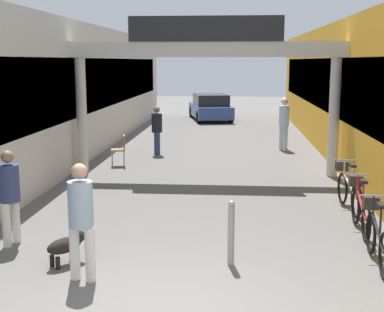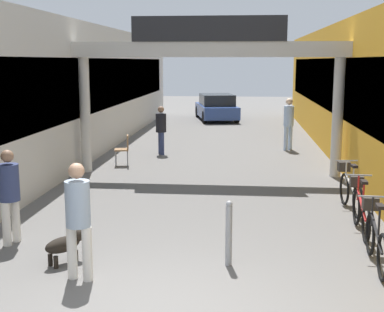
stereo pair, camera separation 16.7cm
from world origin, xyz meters
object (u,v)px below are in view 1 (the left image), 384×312
at_px(pedestrian_carrying_crate, 157,127).
at_px(bicycle_black_nearest, 376,235).
at_px(pedestrian_companion, 9,192).
at_px(parked_car_blue, 210,107).
at_px(pedestrian_elderly_walking, 284,120).
at_px(bicycle_silver_third, 348,188).
at_px(bicycle_red_second, 360,207).
at_px(bollard_post_metal, 231,232).
at_px(cafe_chair_wood_nearer, 121,147).
at_px(dog_on_leash, 67,245).
at_px(pedestrian_with_dog, 81,215).

distance_m(pedestrian_carrying_crate, bicycle_black_nearest, 10.27).
relative_size(pedestrian_companion, parked_car_blue, 0.37).
xyz_separation_m(pedestrian_elderly_walking, bicycle_silver_third, (0.65, -7.40, -0.58)).
xyz_separation_m(pedestrian_elderly_walking, bicycle_red_second, (0.57, -8.84, -0.58)).
xyz_separation_m(bicycle_black_nearest, bollard_post_metal, (-2.17, -0.26, 0.07)).
bearing_deg(pedestrian_carrying_crate, bicycle_silver_third, -51.79).
xyz_separation_m(pedestrian_elderly_walking, bicycle_black_nearest, (0.46, -10.41, -0.58)).
relative_size(pedestrian_carrying_crate, bicycle_black_nearest, 0.93).
bearing_deg(pedestrian_companion, parked_car_blue, 82.79).
xyz_separation_m(pedestrian_carrying_crate, bollard_post_metal, (2.46, -9.42, -0.38)).
xyz_separation_m(pedestrian_companion, bicycle_silver_third, (6.00, 2.66, -0.46)).
height_order(bollard_post_metal, cafe_chair_wood_nearer, bollard_post_metal).
height_order(pedestrian_companion, dog_on_leash, pedestrian_companion).
xyz_separation_m(pedestrian_carrying_crate, cafe_chair_wood_nearer, (-0.77, -2.00, -0.35)).
distance_m(pedestrian_elderly_walking, bicycle_red_second, 8.87).
bearing_deg(pedestrian_elderly_walking, bicycle_black_nearest, -87.50).
height_order(pedestrian_companion, pedestrian_carrying_crate, pedestrian_companion).
height_order(pedestrian_carrying_crate, dog_on_leash, pedestrian_carrying_crate).
bearing_deg(pedestrian_with_dog, pedestrian_carrying_crate, 92.38).
distance_m(pedestrian_with_dog, dog_on_leash, 0.95).
distance_m(bicycle_red_second, cafe_chair_wood_nearer, 7.86).
distance_m(pedestrian_companion, bicycle_black_nearest, 5.83).
xyz_separation_m(bicycle_red_second, cafe_chair_wood_nearer, (-5.52, 5.59, 0.10)).
bearing_deg(pedestrian_with_dog, pedestrian_elderly_walking, 71.75).
bearing_deg(bollard_post_metal, pedestrian_companion, 170.45).
bearing_deg(pedestrian_elderly_walking, cafe_chair_wood_nearer, -146.74).
bearing_deg(pedestrian_elderly_walking, parked_car_blue, 107.66).
xyz_separation_m(bicycle_silver_third, cafe_chair_wood_nearer, (-5.61, 4.15, 0.10)).
distance_m(pedestrian_elderly_walking, parked_car_blue, 9.61).
distance_m(bicycle_black_nearest, bicycle_silver_third, 3.02).
height_order(bicycle_silver_third, bollard_post_metal, bollard_post_metal).
height_order(pedestrian_carrying_crate, bicycle_black_nearest, pedestrian_carrying_crate).
bearing_deg(pedestrian_elderly_walking, bicycle_red_second, -86.32).
height_order(bicycle_black_nearest, cafe_chair_wood_nearer, bicycle_black_nearest).
bearing_deg(bollard_post_metal, pedestrian_with_dog, -160.23).
bearing_deg(bicycle_black_nearest, bicycle_silver_third, 86.23).
relative_size(bicycle_red_second, bollard_post_metal, 1.71).
bearing_deg(dog_on_leash, bicycle_red_second, 22.85).
bearing_deg(dog_on_leash, pedestrian_companion, 147.08).
bearing_deg(parked_car_blue, bollard_post_metal, -86.55).
height_order(pedestrian_elderly_walking, bicycle_silver_third, pedestrian_elderly_walking).
bearing_deg(pedestrian_carrying_crate, parked_car_blue, 83.05).
bearing_deg(pedestrian_elderly_walking, pedestrian_with_dog, -108.25).
xyz_separation_m(bollard_post_metal, parked_car_blue, (-1.20, 19.82, 0.14)).
bearing_deg(pedestrian_with_dog, parked_car_blue, 87.64).
xyz_separation_m(pedestrian_companion, bicycle_black_nearest, (5.80, -0.35, -0.46)).
distance_m(pedestrian_carrying_crate, cafe_chair_wood_nearer, 2.17).
xyz_separation_m(dog_on_leash, bicycle_black_nearest, (4.61, 0.42, 0.14)).
distance_m(bicycle_silver_third, parked_car_blue, 16.93).
height_order(pedestrian_elderly_walking, bollard_post_metal, pedestrian_elderly_walking).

